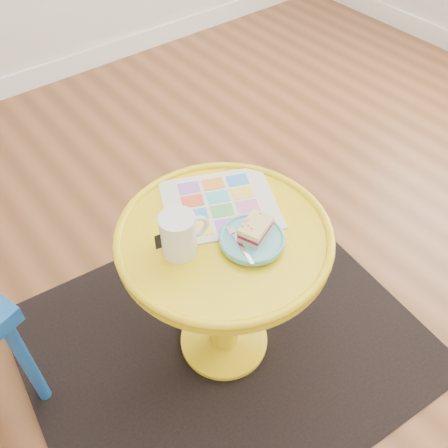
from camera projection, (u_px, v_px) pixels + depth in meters
floor at (315, 269)px, 2.00m from camera, size 4.00×4.00×0.00m
rug at (224, 341)px, 1.77m from camera, size 1.40×1.22×0.01m
side_table at (224, 270)px, 1.48m from camera, size 0.60×0.60×0.57m
newspaper at (220, 204)px, 1.44m from camera, size 0.41×0.38×0.01m
mug at (179, 233)px, 1.28m from camera, size 0.13×0.09×0.12m
plate at (252, 239)px, 1.33m from camera, size 0.17×0.17×0.02m
cake_slice at (256, 229)px, 1.31m from camera, size 0.11×0.09×0.04m
fork at (239, 243)px, 1.30m from camera, size 0.05×0.14×0.00m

